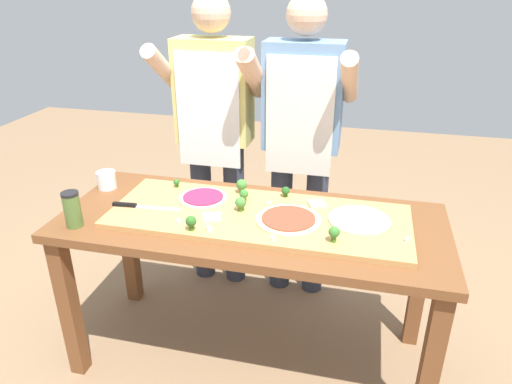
{
  "coord_description": "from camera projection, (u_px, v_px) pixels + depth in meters",
  "views": [
    {
      "loc": [
        0.45,
        -1.76,
        1.75
      ],
      "look_at": [
        0.01,
        0.06,
        0.88
      ],
      "focal_mm": 33.09,
      "sensor_mm": 36.0,
      "label": 1
    }
  ],
  "objects": [
    {
      "name": "broccoli_floret_center_left",
      "position": [
        334.0,
        233.0,
        1.82
      ],
      "size": [
        0.04,
        0.04,
        0.07
      ],
      "color": "#3F7220",
      "rests_on": "cutting_board"
    },
    {
      "name": "pizza_whole_beet_magenta",
      "position": [
        203.0,
        198.0,
        2.18
      ],
      "size": [
        0.23,
        0.23,
        0.02
      ],
      "color": "beige",
      "rests_on": "cutting_board"
    },
    {
      "name": "broccoli_floret_front_right",
      "position": [
        286.0,
        191.0,
        2.19
      ],
      "size": [
        0.04,
        0.04,
        0.05
      ],
      "color": "#2C5915",
      "rests_on": "cutting_board"
    },
    {
      "name": "cheese_crumble_a",
      "position": [
        209.0,
        229.0,
        1.91
      ],
      "size": [
        0.03,
        0.03,
        0.02
      ],
      "primitive_type": "cube",
      "rotation": [
        0.0,
        0.0,
        0.62
      ],
      "color": "white",
      "rests_on": "cutting_board"
    },
    {
      "name": "cheese_crumble_b",
      "position": [
        407.0,
        240.0,
        1.83
      ],
      "size": [
        0.02,
        0.02,
        0.02
      ],
      "primitive_type": "cube",
      "rotation": [
        0.0,
        0.0,
        1.35
      ],
      "color": "white",
      "rests_on": "cutting_board"
    },
    {
      "name": "cutting_board",
      "position": [
        258.0,
        216.0,
        2.05
      ],
      "size": [
        1.3,
        0.49,
        0.02
      ],
      "primitive_type": "cube",
      "color": "tan",
      "rests_on": "prep_table"
    },
    {
      "name": "cook_left",
      "position": [
        215.0,
        124.0,
        2.58
      ],
      "size": [
        0.54,
        0.39,
        1.67
      ],
      "color": "#333847",
      "rests_on": "ground"
    },
    {
      "name": "pizza_slice_near_right",
      "position": [
        212.0,
        217.0,
        2.01
      ],
      "size": [
        0.1,
        0.1,
        0.01
      ],
      "primitive_type": "cube",
      "rotation": [
        0.0,
        0.0,
        0.36
      ],
      "color": "beige",
      "rests_on": "cutting_board"
    },
    {
      "name": "broccoli_floret_front_left",
      "position": [
        191.0,
        222.0,
        1.9
      ],
      "size": [
        0.04,
        0.04,
        0.06
      ],
      "color": "#366618",
      "rests_on": "cutting_board"
    },
    {
      "name": "pizza_whole_tomato_red",
      "position": [
        289.0,
        219.0,
        1.99
      ],
      "size": [
        0.28,
        0.28,
        0.02
      ],
      "color": "beige",
      "rests_on": "cutting_board"
    },
    {
      "name": "pizza_whole_white_garlic",
      "position": [
        359.0,
        220.0,
        1.99
      ],
      "size": [
        0.26,
        0.26,
        0.02
      ],
      "color": "beige",
      "rests_on": "cutting_board"
    },
    {
      "name": "cheese_crumble_c",
      "position": [
        273.0,
        238.0,
        1.84
      ],
      "size": [
        0.03,
        0.03,
        0.02
      ],
      "primitive_type": "cube",
      "rotation": [
        0.0,
        0.0,
        0.89
      ],
      "color": "white",
      "rests_on": "cutting_board"
    },
    {
      "name": "cheese_crumble_e",
      "position": [
        178.0,
        222.0,
        1.97
      ],
      "size": [
        0.02,
        0.02,
        0.02
      ],
      "primitive_type": "cube",
      "rotation": [
        0.0,
        0.0,
        0.96
      ],
      "color": "silver",
      "rests_on": "cutting_board"
    },
    {
      "name": "sauce_jar",
      "position": [
        72.0,
        209.0,
        1.97
      ],
      "size": [
        0.07,
        0.07,
        0.16
      ],
      "color": "#517033",
      "rests_on": "prep_table"
    },
    {
      "name": "ground_plane",
      "position": [
        251.0,
        353.0,
        2.39
      ],
      "size": [
        8.0,
        8.0,
        0.0
      ],
      "primitive_type": "plane",
      "color": "#896B4C"
    },
    {
      "name": "prep_table",
      "position": [
        251.0,
        240.0,
        2.11
      ],
      "size": [
        1.68,
        0.7,
        0.78
      ],
      "color": "brown",
      "rests_on": "ground"
    },
    {
      "name": "broccoli_floret_front_mid",
      "position": [
        244.0,
        194.0,
        2.15
      ],
      "size": [
        0.04,
        0.04,
        0.06
      ],
      "color": "#3F7220",
      "rests_on": "cutting_board"
    },
    {
      "name": "cook_right",
      "position": [
        302.0,
        130.0,
        2.48
      ],
      "size": [
        0.54,
        0.39,
        1.67
      ],
      "color": "#333847",
      "rests_on": "ground"
    },
    {
      "name": "pizza_slice_far_left",
      "position": [
        317.0,
        204.0,
        2.12
      ],
      "size": [
        0.1,
        0.1,
        0.01
      ],
      "primitive_type": "cube",
      "rotation": [
        0.0,
        0.0,
        0.39
      ],
      "color": "beige",
      "rests_on": "cutting_board"
    },
    {
      "name": "cheese_crumble_d",
      "position": [
        269.0,
        203.0,
        2.13
      ],
      "size": [
        0.01,
        0.01,
        0.01
      ],
      "primitive_type": "cube",
      "rotation": [
        0.0,
        0.0,
        1.51
      ],
      "color": "silver",
      "rests_on": "cutting_board"
    },
    {
      "name": "broccoli_floret_back_left",
      "position": [
        241.0,
        203.0,
        2.06
      ],
      "size": [
        0.05,
        0.05,
        0.07
      ],
      "color": "#487A23",
      "rests_on": "cutting_board"
    },
    {
      "name": "flour_cup",
      "position": [
        107.0,
        181.0,
        2.34
      ],
      "size": [
        0.09,
        0.09,
        0.09
      ],
      "color": "white",
      "rests_on": "prep_table"
    },
    {
      "name": "broccoli_floret_center_right",
      "position": [
        177.0,
        182.0,
        2.29
      ],
      "size": [
        0.03,
        0.03,
        0.04
      ],
      "color": "#366618",
      "rests_on": "cutting_board"
    },
    {
      "name": "broccoli_floret_back_mid",
      "position": [
        242.0,
        185.0,
        2.23
      ],
      "size": [
        0.05,
        0.05,
        0.07
      ],
      "color": "#487A23",
      "rests_on": "cutting_board"
    },
    {
      "name": "chefs_knife",
      "position": [
        137.0,
        206.0,
        2.1
      ],
      "size": [
        0.31,
        0.05,
        0.02
      ],
      "color": "#B7BABF",
      "rests_on": "cutting_board"
    }
  ]
}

